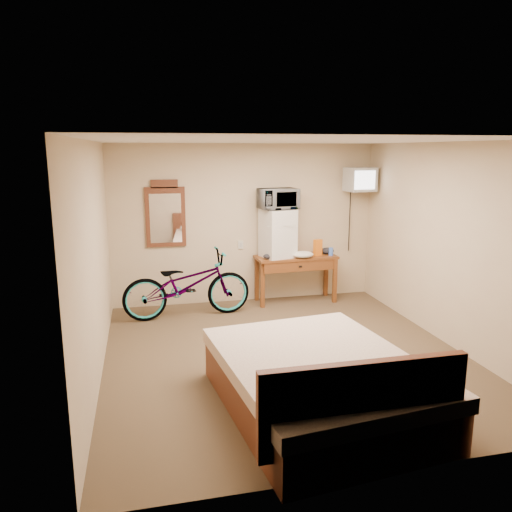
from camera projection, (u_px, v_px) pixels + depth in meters
name	position (u px, v px, depth m)	size (l,w,h in m)	color
room	(286.00, 253.00, 5.71)	(4.60, 4.64, 2.50)	#493624
desk	(296.00, 264.00, 7.91)	(1.31, 0.55, 0.75)	brown
mini_fridge	(278.00, 233.00, 7.78)	(0.56, 0.54, 0.75)	silver
microwave	(278.00, 199.00, 7.67)	(0.57, 0.39, 0.32)	silver
snack_bag	(318.00, 247.00, 7.94)	(0.13, 0.08, 0.26)	orange
blue_cup	(331.00, 252.00, 7.94)	(0.07, 0.07, 0.13)	#416EDD
cloth_cream	(303.00, 254.00, 7.77)	(0.34, 0.26, 0.10)	beige
cloth_dark_a	(271.00, 256.00, 7.69)	(0.23, 0.18, 0.09)	black
cloth_dark_b	(327.00, 251.00, 8.07)	(0.22, 0.18, 0.10)	black
crt_television	(360.00, 179.00, 7.88)	(0.46, 0.58, 0.38)	black
wall_mirror	(165.00, 215.00, 7.56)	(0.60, 0.04, 1.02)	#5B2B1A
bicycle	(187.00, 285.00, 7.23)	(0.65, 1.85, 0.97)	black
bed	(321.00, 384.00, 4.59)	(1.91, 2.39, 0.90)	#5B2B1A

